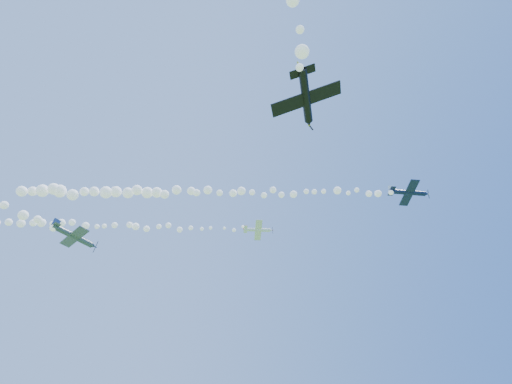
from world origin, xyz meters
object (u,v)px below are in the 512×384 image
object	(u,v)px
plane_white	(258,230)
plane_grey	(74,236)
plane_navy	(409,193)
plane_black	(306,98)

from	to	relation	value
plane_white	plane_grey	world-z (taller)	plane_white
plane_navy	plane_black	bearing A→B (deg)	-125.28
plane_navy	plane_black	xyz separation A→B (m)	(-32.88, -22.65, -15.41)
plane_grey	plane_black	bearing A→B (deg)	-84.11
plane_white	plane_navy	world-z (taller)	plane_white
plane_white	plane_navy	xyz separation A→B (m)	(19.18, -26.14, -4.19)
plane_white	plane_black	world-z (taller)	plane_white
plane_white	plane_black	xyz separation A→B (m)	(-13.70, -48.79, -19.61)
plane_white	plane_black	size ratio (longest dim) A/B	1.04
plane_black	plane_white	bearing A→B (deg)	15.78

